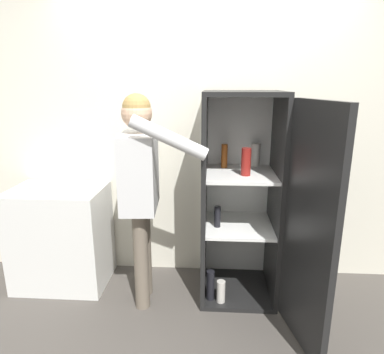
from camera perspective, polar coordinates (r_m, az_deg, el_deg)
The scene contains 6 objects.
ground_plane at distance 2.68m, azimuth 1.30°, elevation -25.29°, with size 12.00×12.00×0.00m, color #4C4742.
wall_back at distance 3.05m, azimuth 2.22°, elevation 6.46°, with size 7.00×0.06×2.55m.
refrigerator at distance 2.73m, azimuth 9.90°, elevation -4.20°, with size 0.79×1.22×1.69m.
person at distance 2.62m, azimuth -8.55°, elevation -0.03°, with size 0.67×0.60×1.68m.
counter at distance 3.27m, azimuth -20.92°, elevation -9.25°, with size 0.78×0.55×0.88m.
bowl at distance 3.06m, azimuth -23.64°, elevation -1.74°, with size 0.20×0.20×0.06m.
Camera 1 is at (0.07, -2.03, 1.75)m, focal length 32.00 mm.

